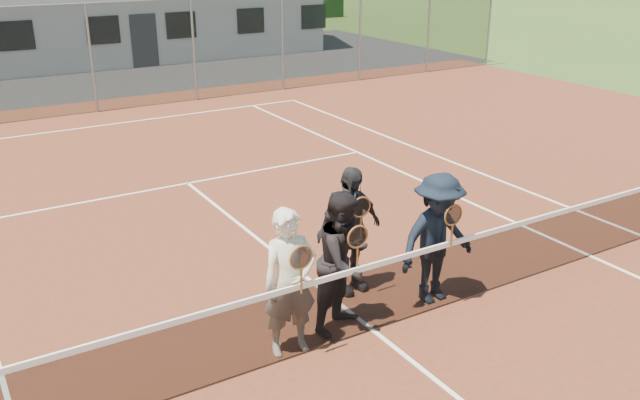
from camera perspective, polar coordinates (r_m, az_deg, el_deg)
The scene contains 10 objects.
ground at distance 26.68m, azimuth -21.64°, elevation 9.68°, with size 220.00×220.00×0.00m, color #2E491A.
court_surface at distance 8.65m, azimuth 4.45°, elevation -10.95°, with size 30.00×30.00×0.02m, color #562819.
hedge_row at distance 38.38m, azimuth -25.19°, elevation 13.08°, with size 40.00×1.20×1.10m, color black.
court_markings at distance 8.65m, azimuth 4.45°, elevation -10.86°, with size 11.03×23.83×0.01m.
tennis_net at distance 8.39m, azimuth 4.55°, elevation -7.88°, with size 11.68×0.08×1.10m.
perimeter_fence at distance 20.13m, azimuth -18.70°, elevation 11.21°, with size 30.07×0.07×3.02m.
player_a at distance 7.81m, azimuth -2.55°, elevation -6.95°, with size 0.71×0.54×1.80m.
player_b at distance 8.30m, azimuth 2.09°, elevation -5.16°, with size 1.07×0.97×1.80m.
player_c at distance 9.16m, azimuth 2.48°, elevation -2.57°, with size 1.09×0.55×1.80m.
player_d at distance 9.04m, azimuth 9.83°, elevation -3.22°, with size 1.18×0.69×1.80m.
Camera 1 is at (-4.35, -5.92, 4.58)m, focal length 38.00 mm.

